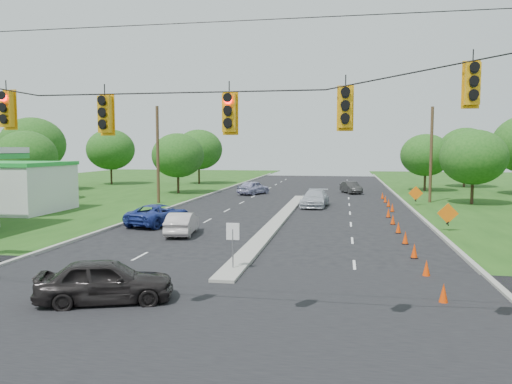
# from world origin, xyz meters

# --- Properties ---
(ground) EXTENTS (160.00, 160.00, 0.00)m
(ground) POSITION_xyz_m (0.00, 0.00, 0.00)
(ground) COLOR black
(ground) RESTS_ON ground
(cross_street) EXTENTS (160.00, 14.00, 0.02)m
(cross_street) POSITION_xyz_m (0.00, 0.00, 0.00)
(cross_street) COLOR black
(cross_street) RESTS_ON ground
(curb_left) EXTENTS (0.25, 110.00, 0.16)m
(curb_left) POSITION_xyz_m (-10.10, 30.00, 0.00)
(curb_left) COLOR gray
(curb_left) RESTS_ON ground
(curb_right) EXTENTS (0.25, 110.00, 0.16)m
(curb_right) POSITION_xyz_m (10.10, 30.00, 0.00)
(curb_right) COLOR gray
(curb_right) RESTS_ON ground
(median) EXTENTS (1.00, 34.00, 0.18)m
(median) POSITION_xyz_m (0.00, 21.00, 0.00)
(median) COLOR gray
(median) RESTS_ON ground
(median_sign) EXTENTS (0.55, 0.06, 2.05)m
(median_sign) POSITION_xyz_m (0.00, 6.00, 1.46)
(median_sign) COLOR gray
(median_sign) RESTS_ON ground
(signal_span) EXTENTS (25.60, 0.32, 9.00)m
(signal_span) POSITION_xyz_m (-0.05, -1.00, 4.97)
(signal_span) COLOR #422D1C
(signal_span) RESTS_ON ground
(utility_pole_far_left) EXTENTS (0.28, 0.28, 9.00)m
(utility_pole_far_left) POSITION_xyz_m (-12.50, 30.00, 4.50)
(utility_pole_far_left) COLOR #422D1C
(utility_pole_far_left) RESTS_ON ground
(utility_pole_far_right) EXTENTS (0.28, 0.28, 9.00)m
(utility_pole_far_right) POSITION_xyz_m (12.50, 35.00, 4.50)
(utility_pole_far_right) COLOR #422D1C
(utility_pole_far_right) RESTS_ON ground
(cone_0) EXTENTS (0.32, 0.32, 0.70)m
(cone_0) POSITION_xyz_m (7.79, 3.00, 0.35)
(cone_0) COLOR #E43B05
(cone_0) RESTS_ON ground
(cone_1) EXTENTS (0.32, 0.32, 0.70)m
(cone_1) POSITION_xyz_m (7.79, 6.50, 0.35)
(cone_1) COLOR #E43B05
(cone_1) RESTS_ON ground
(cone_2) EXTENTS (0.32, 0.32, 0.70)m
(cone_2) POSITION_xyz_m (7.79, 10.00, 0.35)
(cone_2) COLOR #E43B05
(cone_2) RESTS_ON ground
(cone_3) EXTENTS (0.32, 0.32, 0.70)m
(cone_3) POSITION_xyz_m (7.79, 13.50, 0.35)
(cone_3) COLOR #E43B05
(cone_3) RESTS_ON ground
(cone_4) EXTENTS (0.32, 0.32, 0.70)m
(cone_4) POSITION_xyz_m (7.79, 17.00, 0.35)
(cone_4) COLOR #E43B05
(cone_4) RESTS_ON ground
(cone_5) EXTENTS (0.32, 0.32, 0.70)m
(cone_5) POSITION_xyz_m (7.79, 20.50, 0.35)
(cone_5) COLOR #E43B05
(cone_5) RESTS_ON ground
(cone_6) EXTENTS (0.32, 0.32, 0.70)m
(cone_6) POSITION_xyz_m (7.79, 24.00, 0.35)
(cone_6) COLOR #E43B05
(cone_6) RESTS_ON ground
(cone_7) EXTENTS (0.32, 0.32, 0.70)m
(cone_7) POSITION_xyz_m (8.39, 27.50, 0.35)
(cone_7) COLOR #E43B05
(cone_7) RESTS_ON ground
(cone_8) EXTENTS (0.32, 0.32, 0.70)m
(cone_8) POSITION_xyz_m (8.39, 31.00, 0.35)
(cone_8) COLOR #E43B05
(cone_8) RESTS_ON ground
(cone_9) EXTENTS (0.32, 0.32, 0.70)m
(cone_9) POSITION_xyz_m (8.39, 34.50, 0.35)
(cone_9) COLOR #E43B05
(cone_9) RESTS_ON ground
(cone_10) EXTENTS (0.32, 0.32, 0.70)m
(cone_10) POSITION_xyz_m (8.39, 38.00, 0.35)
(cone_10) COLOR #E43B05
(cone_10) RESTS_ON ground
(work_sign_1) EXTENTS (1.27, 0.58, 1.37)m
(work_sign_1) POSITION_xyz_m (10.80, 18.00, 1.09)
(work_sign_1) COLOR black
(work_sign_1) RESTS_ON ground
(work_sign_2) EXTENTS (1.27, 0.58, 1.37)m
(work_sign_2) POSITION_xyz_m (10.80, 32.00, 1.09)
(work_sign_2) COLOR black
(work_sign_2) RESTS_ON ground
(tree_2) EXTENTS (5.88, 5.88, 6.86)m
(tree_2) POSITION_xyz_m (-26.00, 30.00, 4.34)
(tree_2) COLOR black
(tree_2) RESTS_ON ground
(tree_3) EXTENTS (7.56, 7.56, 8.82)m
(tree_3) POSITION_xyz_m (-32.00, 40.00, 5.58)
(tree_3) COLOR black
(tree_3) RESTS_ON ground
(tree_4) EXTENTS (6.72, 6.72, 7.84)m
(tree_4) POSITION_xyz_m (-28.00, 52.00, 4.96)
(tree_4) COLOR black
(tree_4) RESTS_ON ground
(tree_5) EXTENTS (5.88, 5.88, 6.86)m
(tree_5) POSITION_xyz_m (-14.00, 40.00, 4.34)
(tree_5) COLOR black
(tree_5) RESTS_ON ground
(tree_6) EXTENTS (6.72, 6.72, 7.84)m
(tree_6) POSITION_xyz_m (-16.00, 55.00, 4.96)
(tree_6) COLOR black
(tree_6) RESTS_ON ground
(tree_9) EXTENTS (5.88, 5.88, 6.86)m
(tree_9) POSITION_xyz_m (16.00, 34.00, 4.34)
(tree_9) COLOR black
(tree_9) RESTS_ON ground
(tree_11) EXTENTS (6.72, 6.72, 7.84)m
(tree_11) POSITION_xyz_m (20.00, 55.00, 4.96)
(tree_11) COLOR black
(tree_11) RESTS_ON ground
(tree_12) EXTENTS (5.88, 5.88, 6.86)m
(tree_12) POSITION_xyz_m (14.00, 48.00, 4.34)
(tree_12) COLOR black
(tree_12) RESTS_ON ground
(black_sedan) EXTENTS (4.75, 3.11, 1.50)m
(black_sedan) POSITION_xyz_m (-3.22, 1.15, 0.75)
(black_sedan) COLOR black
(black_sedan) RESTS_ON ground
(white_sedan) EXTENTS (1.97, 4.24, 1.35)m
(white_sedan) POSITION_xyz_m (-4.95, 14.23, 0.67)
(white_sedan) COLOR #BFB4B3
(white_sedan) RESTS_ON ground
(blue_pickup) EXTENTS (3.51, 5.53, 1.42)m
(blue_pickup) POSITION_xyz_m (-7.70, 17.57, 0.71)
(blue_pickup) COLOR navy
(blue_pickup) RESTS_ON ground
(silver_car_far) EXTENTS (2.49, 5.30, 1.49)m
(silver_car_far) POSITION_xyz_m (2.00, 29.78, 0.75)
(silver_car_far) COLOR #B5BAC4
(silver_car_far) RESTS_ON ground
(silver_car_oncoming) EXTENTS (3.44, 4.85, 1.53)m
(silver_car_oncoming) POSITION_xyz_m (-5.46, 40.67, 0.77)
(silver_car_oncoming) COLOR #A09FC4
(silver_car_oncoming) RESTS_ON ground
(dark_car_receding) EXTENTS (2.65, 4.29, 1.33)m
(dark_car_receding) POSITION_xyz_m (5.30, 43.90, 0.67)
(dark_car_receding) COLOR #262626
(dark_car_receding) RESTS_ON ground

